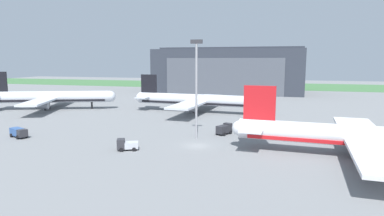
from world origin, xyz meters
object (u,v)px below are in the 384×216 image
Objects in this scene: maintenance_hangar at (229,71)px; airliner_far_left at (51,97)px; airliner_near_right at (371,138)px; airliner_far_right at (200,100)px; baggage_tug at (224,129)px; apron_light_mast at (196,82)px; pushback_tractor at (19,132)px; stair_truck at (127,145)px.

maintenance_hangar is 89.56m from airliner_far_left.
airliner_far_left reaches higher than airliner_near_right.
baggage_tug is at bearing -66.09° from airliner_far_right.
apron_light_mast is at bearing -132.21° from baggage_tug.
maintenance_hangar is at bearing 76.41° from pushback_tractor.
airliner_far_right is at bearing 102.72° from apron_light_mast.
pushback_tractor is (-26.38, 2.95, 0.12)m from stair_truck.
airliner_far_left is 9.24× the size of baggage_tug.
airliner_far_right is (-38.83, 39.59, 0.30)m from airliner_near_right.
apron_light_mast is (-4.93, -5.44, 10.56)m from baggage_tug.
maintenance_hangar reaches higher than airliner_far_left.
apron_light_mast reaches higher than airliner_far_left.
apron_light_mast is at bearing -84.80° from maintenance_hangar.
airliner_far_left is (-87.63, 32.84, 0.51)m from airliner_near_right.
airliner_near_right is at bearing -69.53° from maintenance_hangar.
airliner_far_left is at bearing -121.80° from maintenance_hangar.
airliner_near_right is at bearing -23.25° from baggage_tug.
airliner_far_right is at bearing 113.91° from baggage_tug.
airliner_far_left reaches higher than airliner_far_right.
pushback_tractor is at bearing -166.34° from apron_light_mast.
airliner_far_left reaches higher than stair_truck.
baggage_tug is at bearing -19.35° from airliner_far_left.
apron_light_mast is at bearing -77.28° from airliner_far_right.
maintenance_hangar is 17.07× the size of stair_truck.
maintenance_hangar is at bearing 89.69° from stair_truck.
stair_truck is 26.55m from pushback_tractor.
maintenance_hangar reaches higher than baggage_tug.
maintenance_hangar is 16.98× the size of baggage_tug.
airliner_far_right is at bearing -88.55° from maintenance_hangar.
baggage_tug is 1.01× the size of stair_truck.
pushback_tractor is (-28.76, -42.57, -2.68)m from airliner_far_right.
maintenance_hangar reaches higher than stair_truck.
airliner_near_right is at bearing -10.62° from apron_light_mast.
airliner_near_right is 1.20× the size of airliner_far_left.
apron_light_mast is (36.37, 8.84, 10.65)m from pushback_tractor.
airliner_far_right reaches higher than baggage_tug.
airliner_near_right is at bearing 2.53° from pushback_tractor.
maintenance_hangar is 1.84× the size of airliner_far_left.
stair_truck is 0.84× the size of pushback_tractor.
airliner_near_right is (40.58, -108.73, -7.36)m from maintenance_hangar.
airliner_near_right is 11.08× the size of baggage_tug.
pushback_tractor is (-27.01, -111.71, -9.73)m from maintenance_hangar.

